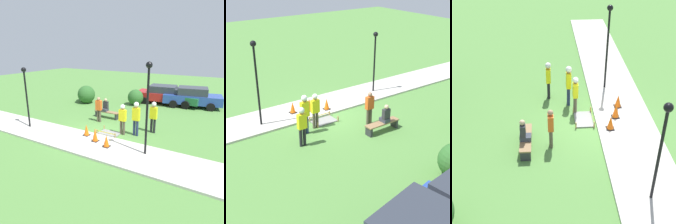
# 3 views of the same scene
# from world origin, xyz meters

# --- Properties ---
(ground_plane) EXTENTS (60.00, 60.00, 0.00)m
(ground_plane) POSITION_xyz_m (0.00, 0.00, 0.00)
(ground_plane) COLOR #51843D
(sidewalk) EXTENTS (28.00, 2.49, 0.10)m
(sidewalk) POSITION_xyz_m (0.00, -1.25, 0.05)
(sidewalk) COLOR #BCB7AD
(sidewalk) RESTS_ON ground_plane
(wet_concrete_patch) EXTENTS (1.25, 0.82, 0.29)m
(wet_concrete_patch) POSITION_xyz_m (0.53, 0.51, 0.04)
(wet_concrete_patch) COLOR gray
(wet_concrete_patch) RESTS_ON ground_plane
(traffic_cone_near_patch) EXTENTS (0.34, 0.34, 0.62)m
(traffic_cone_near_patch) POSITION_xyz_m (-0.32, -0.51, 0.40)
(traffic_cone_near_patch) COLOR black
(traffic_cone_near_patch) RESTS_ON sidewalk
(traffic_cone_far_patch) EXTENTS (0.34, 0.34, 0.71)m
(traffic_cone_far_patch) POSITION_xyz_m (0.53, -0.89, 0.45)
(traffic_cone_far_patch) COLOR black
(traffic_cone_far_patch) RESTS_ON sidewalk
(traffic_cone_sidewalk_edge) EXTENTS (0.34, 0.34, 0.61)m
(traffic_cone_sidewalk_edge) POSITION_xyz_m (1.38, -1.16, 0.40)
(traffic_cone_sidewalk_edge) COLOR black
(traffic_cone_sidewalk_edge) RESTS_ON sidewalk
(park_bench) EXTENTS (1.80, 0.44, 0.47)m
(park_bench) POSITION_xyz_m (-1.17, 2.96, 0.34)
(park_bench) COLOR #2D2D33
(park_bench) RESTS_ON ground_plane
(person_seated_on_bench) EXTENTS (0.36, 0.44, 0.89)m
(person_seated_on_bench) POSITION_xyz_m (-1.31, 3.01, 0.82)
(person_seated_on_bench) COLOR #383D47
(person_seated_on_bench) RESTS_ON park_bench
(worker_supervisor) EXTENTS (0.40, 0.27, 1.84)m
(worker_supervisor) POSITION_xyz_m (2.59, 1.98, 1.11)
(worker_supervisor) COLOR black
(worker_supervisor) RESTS_ON ground_plane
(worker_assistant) EXTENTS (0.40, 0.25, 1.76)m
(worker_assistant) POSITION_xyz_m (1.21, 0.83, 1.05)
(worker_assistant) COLOR brown
(worker_assistant) RESTS_ON ground_plane
(worker_trainee) EXTENTS (0.40, 0.28, 1.95)m
(worker_trainee) POSITION_xyz_m (1.91, 1.07, 1.19)
(worker_trainee) COLOR navy
(worker_trainee) RESTS_ON ground_plane
(bystander_in_orange_shirt) EXTENTS (0.40, 0.22, 1.67)m
(bystander_in_orange_shirt) POSITION_xyz_m (-1.19, 1.99, 0.95)
(bystander_in_orange_shirt) COLOR brown
(bystander_in_orange_shirt) RESTS_ON ground_plane
(lamppost_near) EXTENTS (0.28, 0.28, 4.13)m
(lamppost_near) POSITION_xyz_m (3.30, -0.86, 2.78)
(lamppost_near) COLOR black
(lamppost_near) RESTS_ON sidewalk
(lamppost_far) EXTENTS (0.28, 0.28, 3.58)m
(lamppost_far) POSITION_xyz_m (-4.17, -1.17, 2.48)
(lamppost_far) COLOR black
(lamppost_far) RESTS_ON sidewalk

